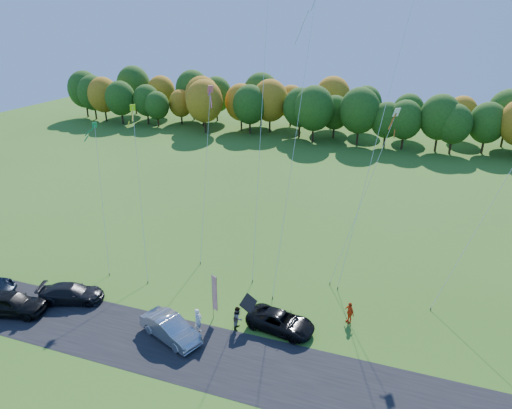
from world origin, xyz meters
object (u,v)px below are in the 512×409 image
(black_suv, at_px, (281,321))
(silver_sedan, at_px, (170,328))
(person_east, at_px, (349,312))
(feather_flag, at_px, (214,293))

(black_suv, xyz_separation_m, silver_sedan, (-7.02, -3.45, 0.12))
(silver_sedan, relative_size, person_east, 2.91)
(person_east, bearing_deg, feather_flag, -117.13)
(feather_flag, bearing_deg, black_suv, 5.43)
(black_suv, height_order, silver_sedan, silver_sedan)
(black_suv, bearing_deg, feather_flag, 104.41)
(silver_sedan, height_order, feather_flag, feather_flag)
(black_suv, relative_size, person_east, 2.92)
(black_suv, height_order, person_east, person_east)
(black_suv, distance_m, feather_flag, 5.24)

